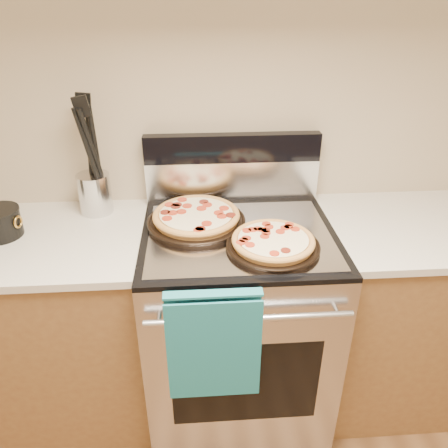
{
  "coord_description": "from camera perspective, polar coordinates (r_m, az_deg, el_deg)",
  "views": [
    {
      "loc": [
        -0.16,
        0.17,
        1.77
      ],
      "look_at": [
        -0.07,
        1.55,
        1.01
      ],
      "focal_mm": 35.0,
      "sensor_mm": 36.0,
      "label": 1
    }
  ],
  "objects": [
    {
      "name": "wall_back",
      "position": [
        1.89,
        1.06,
        15.78
      ],
      "size": [
        4.0,
        0.0,
        4.0
      ],
      "primitive_type": "plane",
      "rotation": [
        1.57,
        0.0,
        0.0
      ],
      "color": "tan",
      "rests_on": "ground"
    },
    {
      "name": "range_body",
      "position": [
        1.99,
        1.72,
        -12.87
      ],
      "size": [
        0.76,
        0.68,
        0.9
      ],
      "primitive_type": "cube",
      "color": "#B7B7BC",
      "rests_on": "ground"
    },
    {
      "name": "oven_window",
      "position": [
        1.76,
        2.85,
        -20.09
      ],
      "size": [
        0.56,
        0.01,
        0.4
      ],
      "primitive_type": "cube",
      "color": "black",
      "rests_on": "range_body"
    },
    {
      "name": "cooktop",
      "position": [
        1.72,
        1.94,
        -1.32
      ],
      "size": [
        0.76,
        0.68,
        0.02
      ],
      "primitive_type": "cube",
      "color": "black",
      "rests_on": "range_body"
    },
    {
      "name": "backsplash_lower",
      "position": [
        1.96,
        1.07,
        5.76
      ],
      "size": [
        0.76,
        0.06,
        0.18
      ],
      "primitive_type": "cube",
      "color": "silver",
      "rests_on": "cooktop"
    },
    {
      "name": "backsplash_upper",
      "position": [
        1.9,
        1.11,
        9.92
      ],
      "size": [
        0.76,
        0.06,
        0.12
      ],
      "primitive_type": "cube",
      "color": "black",
      "rests_on": "backsplash_lower"
    },
    {
      "name": "oven_handle",
      "position": [
        1.48,
        3.36,
        -12.28
      ],
      "size": [
        0.7,
        0.03,
        0.03
      ],
      "primitive_type": "cylinder",
      "rotation": [
        0.0,
        1.57,
        0.0
      ],
      "color": "silver",
      "rests_on": "range_body"
    },
    {
      "name": "dish_towel",
      "position": [
        1.54,
        -1.35,
        -15.31
      ],
      "size": [
        0.32,
        0.05,
        0.42
      ],
      "primitive_type": null,
      "color": "#197F7B",
      "rests_on": "oven_handle"
    },
    {
      "name": "foil_sheet",
      "position": [
        1.69,
        2.05,
        -1.44
      ],
      "size": [
        0.7,
        0.55,
        0.01
      ],
      "primitive_type": "cube",
      "color": "gray",
      "rests_on": "cooktop"
    },
    {
      "name": "cabinet_left",
      "position": [
        2.14,
        -23.19,
        -12.64
      ],
      "size": [
        1.0,
        0.62,
        0.88
      ],
      "primitive_type": "cube",
      "color": "brown",
      "rests_on": "ground"
    },
    {
      "name": "countertop_left",
      "position": [
        1.89,
        -25.79,
        -2.07
      ],
      "size": [
        1.02,
        0.64,
        0.03
      ],
      "primitive_type": "cube",
      "color": "beige",
      "rests_on": "cabinet_left"
    },
    {
      "name": "cabinet_right",
      "position": [
        2.27,
        24.74,
        -10.37
      ],
      "size": [
        1.0,
        0.62,
        0.88
      ],
      "primitive_type": "cube",
      "color": "brown",
      "rests_on": "ground"
    },
    {
      "name": "pepperoni_pizza_back",
      "position": [
        1.76,
        -3.63,
        0.82
      ],
      "size": [
        0.49,
        0.49,
        0.05
      ],
      "primitive_type": null,
      "rotation": [
        0.0,
        0.0,
        -0.31
      ],
      "color": "#B47537",
      "rests_on": "foil_sheet"
    },
    {
      "name": "pepperoni_pizza_front",
      "position": [
        1.6,
        6.43,
        -2.43
      ],
      "size": [
        0.35,
        0.35,
        0.05
      ],
      "primitive_type": null,
      "rotation": [
        0.0,
        0.0,
        0.04
      ],
      "color": "#B47537",
      "rests_on": "foil_sheet"
    },
    {
      "name": "utensil_crock",
      "position": [
        1.94,
        -16.49,
        3.86
      ],
      "size": [
        0.14,
        0.14,
        0.17
      ],
      "primitive_type": "cylinder",
      "rotation": [
        0.0,
        0.0,
        0.05
      ],
      "color": "silver",
      "rests_on": "countertop_left"
    }
  ]
}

